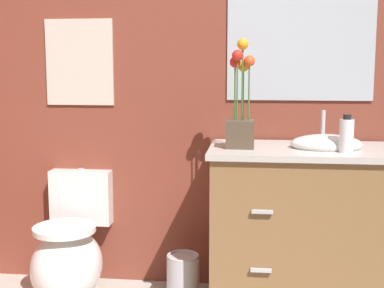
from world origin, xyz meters
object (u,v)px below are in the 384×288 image
vanity_cabinet (300,229)px  soap_bottle (346,135)px  toilet (70,255)px  flower_vase (241,115)px  trash_bin (183,278)px  wall_mirror (301,36)px  wall_poster (79,62)px

vanity_cabinet → soap_bottle: size_ratio=5.76×
toilet → soap_bottle: bearing=-6.2°
vanity_cabinet → flower_vase: (-0.32, -0.03, 0.59)m
vanity_cabinet → toilet: bearing=178.8°
vanity_cabinet → soap_bottle: bearing=-34.4°
flower_vase → soap_bottle: flower_vase is taller
flower_vase → soap_bottle: size_ratio=2.97×
toilet → flower_vase: (0.94, -0.06, 0.80)m
vanity_cabinet → trash_bin: vanity_cabinet is taller
toilet → vanity_cabinet: (1.26, -0.03, 0.21)m
vanity_cabinet → trash_bin: (-0.62, 0.03, -0.31)m
trash_bin → wall_mirror: size_ratio=0.34×
toilet → wall_mirror: 1.76m
toilet → trash_bin: 0.65m
wall_poster → wall_mirror: 1.26m
trash_bin → wall_poster: 1.36m
vanity_cabinet → wall_poster: size_ratio=2.14×
trash_bin → flower_vase: bearing=-12.5°
toilet → flower_vase: 1.24m
vanity_cabinet → wall_mirror: (-0.00, 0.29, 1.00)m
toilet → trash_bin: size_ratio=2.54×
wall_poster → flower_vase: bearing=-19.2°
soap_bottle → wall_poster: 1.55m
soap_bottle → wall_mirror: wall_mirror is taller
flower_vase → trash_bin: size_ratio=2.01×
soap_bottle → trash_bin: size_ratio=0.68×
toilet → vanity_cabinet: bearing=-1.2°
flower_vase → trash_bin: bearing=167.5°
flower_vase → wall_mirror: wall_mirror is taller
toilet → wall_poster: size_ratio=1.40×
wall_poster → wall_mirror: bearing=0.0°
flower_vase → soap_bottle: (0.51, -0.10, -0.08)m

